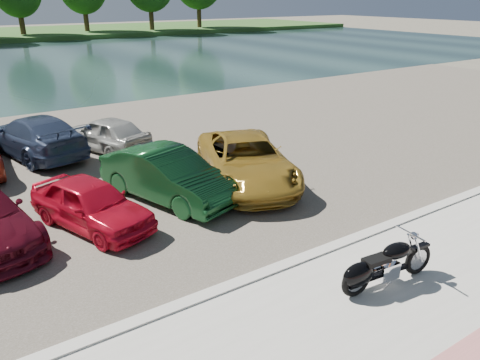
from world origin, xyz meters
name	(u,v)px	position (x,y,z in m)	size (l,w,h in m)	color
ground	(378,306)	(0.00, 0.00, 0.00)	(200.00, 200.00, 0.00)	#595447
promenade	(423,333)	(0.00, -1.00, 0.05)	(60.00, 6.00, 0.10)	#ACABA2
kerb	(308,257)	(0.00, 2.00, 0.07)	(60.00, 0.30, 0.14)	#ACABA2
parking_lot	(147,154)	(0.00, 11.00, 0.02)	(60.00, 18.00, 0.04)	#454037
river	(10,65)	(0.00, 40.00, 0.00)	(120.00, 40.00, 0.00)	#1A2F2F
motorcycle	(380,267)	(0.37, 0.34, 0.56)	(2.33, 0.75, 1.05)	black
car_4	(91,204)	(-3.48, 6.24, 0.67)	(1.48, 3.67, 1.25)	red
car_5	(168,175)	(-1.12, 6.74, 0.77)	(1.54, 4.41, 1.45)	#0F391A
car_6	(246,160)	(1.45, 6.55, 0.77)	(2.43, 5.27, 1.46)	olive
car_11	(35,136)	(-3.40, 12.99, 0.78)	(2.07, 5.09, 1.48)	#293551
car_12	(106,133)	(-1.06, 12.18, 0.69)	(1.54, 3.83, 1.30)	#AAAAA6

